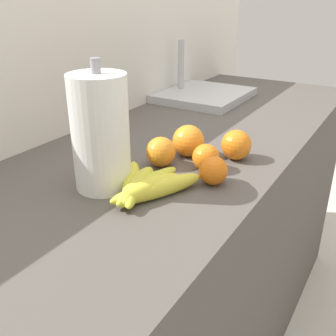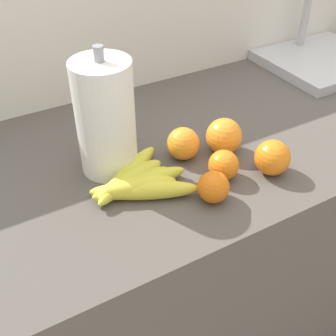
# 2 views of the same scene
# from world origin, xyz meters

# --- Properties ---
(ground_plane) EXTENTS (6.00, 6.00, 0.00)m
(ground_plane) POSITION_xyz_m (0.00, 0.00, 0.00)
(ground_plane) COLOR beige
(counter) EXTENTS (2.00, 0.63, 0.91)m
(counter) POSITION_xyz_m (0.00, 0.00, 0.45)
(counter) COLOR #514C47
(counter) RESTS_ON ground
(wall_back) EXTENTS (2.40, 0.06, 1.30)m
(wall_back) POSITION_xyz_m (0.00, 0.34, 0.65)
(wall_back) COLOR silver
(wall_back) RESTS_ON ground
(banana_bunch) EXTENTS (0.21, 0.20, 0.04)m
(banana_bunch) POSITION_xyz_m (-0.29, -0.10, 0.93)
(banana_bunch) COLOR gold
(banana_bunch) RESTS_ON counter
(orange_center) EXTENTS (0.06, 0.06, 0.06)m
(orange_center) POSITION_xyz_m (-0.11, -0.15, 0.94)
(orange_center) COLOR orange
(orange_center) RESTS_ON counter
(orange_back_right) EXTENTS (0.08, 0.08, 0.08)m
(orange_back_right) POSITION_xyz_m (-0.05, -0.07, 0.95)
(orange_back_right) COLOR orange
(orange_back_right) RESTS_ON counter
(orange_front) EXTENTS (0.08, 0.08, 0.08)m
(orange_front) POSITION_xyz_m (-0.01, -0.19, 0.95)
(orange_front) COLOR orange
(orange_front) RESTS_ON counter
(orange_far_right) EXTENTS (0.07, 0.07, 0.07)m
(orange_far_right) POSITION_xyz_m (-0.14, -0.05, 0.94)
(orange_far_right) COLOR orange
(orange_far_right) RESTS_ON counter
(orange_right) EXTENTS (0.06, 0.06, 0.06)m
(orange_right) POSITION_xyz_m (-0.16, -0.20, 0.94)
(orange_right) COLOR orange
(orange_right) RESTS_ON counter
(paper_towel_roll) EXTENTS (0.12, 0.12, 0.28)m
(paper_towel_roll) POSITION_xyz_m (-0.30, 0.00, 1.03)
(paper_towel_roll) COLOR white
(paper_towel_roll) RESTS_ON counter
(sink_basin) EXTENTS (0.35, 0.31, 0.22)m
(sink_basin) POSITION_xyz_m (0.50, 0.16, 0.93)
(sink_basin) COLOR #B7BABF
(sink_basin) RESTS_ON counter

